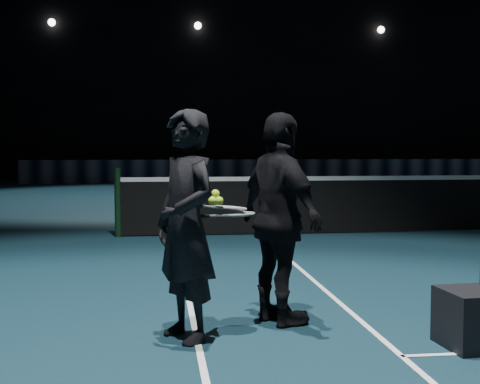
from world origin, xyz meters
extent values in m
plane|color=black|center=(0.00, 18.00, 5.00)|extent=(30.00, 0.00, 30.00)
cylinder|color=black|center=(-6.40, 0.00, 0.55)|extent=(0.10, 0.10, 1.10)
cube|color=black|center=(0.00, 15.50, 0.45)|extent=(22.00, 0.15, 0.90)
imported|color=black|center=(-5.57, -5.79, 0.86)|extent=(0.67, 0.75, 1.73)
imported|color=black|center=(-4.79, -5.44, 0.86)|extent=(0.80, 1.10, 1.73)
camera|label=1|loc=(-5.78, -10.75, 1.46)|focal=50.00mm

